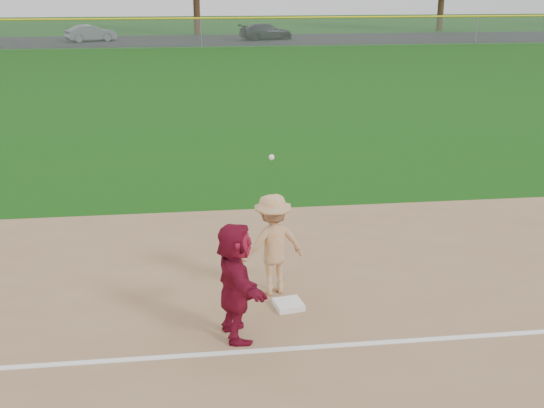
{
  "coord_description": "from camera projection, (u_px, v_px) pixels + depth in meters",
  "views": [
    {
      "loc": [
        -1.31,
        -8.71,
        4.75
      ],
      "look_at": [
        0.0,
        1.5,
        1.3
      ],
      "focal_mm": 45.0,
      "sensor_mm": 36.0,
      "label": 1
    }
  ],
  "objects": [
    {
      "name": "ground",
      "position": [
        285.0,
        322.0,
        9.86
      ],
      "size": [
        160.0,
        160.0,
        0.0
      ],
      "primitive_type": "plane",
      "color": "#13470D",
      "rests_on": "ground"
    },
    {
      "name": "car_right",
      "position": [
        266.0,
        32.0,
        53.27
      ],
      "size": [
        4.54,
        2.83,
        1.23
      ],
      "primitive_type": "imported",
      "rotation": [
        0.0,
        0.0,
        1.85
      ],
      "color": "black",
      "rests_on": "parking_asphalt"
    },
    {
      "name": "first_base_play",
      "position": [
        273.0,
        244.0,
        10.49
      ],
      "size": [
        1.17,
        0.97,
        2.36
      ],
      "color": "#AFAEB1",
      "rests_on": "infield_dirt"
    },
    {
      "name": "base_runner",
      "position": [
        235.0,
        281.0,
        9.16
      ],
      "size": [
        0.74,
        1.61,
        1.67
      ],
      "primitive_type": "imported",
      "rotation": [
        0.0,
        0.0,
        1.73
      ],
      "color": "maroon",
      "rests_on": "infield_dirt"
    },
    {
      "name": "first_base",
      "position": [
        288.0,
        305.0,
        10.23
      ],
      "size": [
        0.47,
        0.47,
        0.09
      ],
      "primitive_type": "cube",
      "rotation": [
        0.0,
        0.0,
        0.17
      ],
      "color": "white",
      "rests_on": "infield_dirt"
    },
    {
      "name": "outfield_fence",
      "position": [
        201.0,
        19.0,
        46.86
      ],
      "size": [
        110.0,
        0.12,
        110.0
      ],
      "color": "#999EA0",
      "rests_on": "ground"
    },
    {
      "name": "car_mid",
      "position": [
        91.0,
        33.0,
        51.86
      ],
      "size": [
        3.95,
        2.76,
        1.24
      ],
      "primitive_type": "imported",
      "rotation": [
        0.0,
        0.0,
        2.0
      ],
      "color": "slate",
      "rests_on": "parking_asphalt"
    },
    {
      "name": "foul_line",
      "position": [
        294.0,
        348.0,
        9.1
      ],
      "size": [
        60.0,
        0.1,
        0.01
      ],
      "primitive_type": "cube",
      "color": "white",
      "rests_on": "infield_dirt"
    },
    {
      "name": "parking_asphalt",
      "position": [
        199.0,
        40.0,
        53.12
      ],
      "size": [
        120.0,
        10.0,
        0.01
      ],
      "primitive_type": "cube",
      "color": "black",
      "rests_on": "ground"
    }
  ]
}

